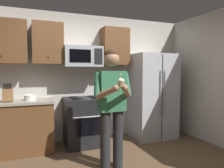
# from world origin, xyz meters

# --- Properties ---
(wall_back) EXTENTS (4.40, 0.10, 2.60)m
(wall_back) POSITION_xyz_m (0.00, 1.75, 1.30)
(wall_back) COLOR beige
(wall_back) RESTS_ON ground
(wall_right) EXTENTS (0.10, 4.40, 2.60)m
(wall_right) POSITION_xyz_m (2.25, 0.30, 1.30)
(wall_right) COLOR beige
(wall_right) RESTS_ON ground
(oven_range) EXTENTS (0.76, 0.70, 0.93)m
(oven_range) POSITION_xyz_m (-0.15, 1.36, 0.46)
(oven_range) COLOR black
(oven_range) RESTS_ON ground
(microwave) EXTENTS (0.74, 0.41, 0.40)m
(microwave) POSITION_xyz_m (-0.15, 1.48, 1.72)
(microwave) COLOR #9EA0A5
(refrigerator) EXTENTS (0.90, 0.75, 1.80)m
(refrigerator) POSITION_xyz_m (1.35, 1.32, 0.90)
(refrigerator) COLOR #B7BABF
(refrigerator) RESTS_ON ground
(cabinet_row_upper) EXTENTS (2.78, 0.36, 0.76)m
(cabinet_row_upper) POSITION_xyz_m (-0.72, 1.53, 1.95)
(cabinet_row_upper) COLOR brown
(counter_left) EXTENTS (1.44, 0.66, 0.92)m
(counter_left) POSITION_xyz_m (-1.45, 1.38, 0.46)
(counter_left) COLOR brown
(counter_left) RESTS_ON ground
(knife_block) EXTENTS (0.16, 0.15, 0.32)m
(knife_block) POSITION_xyz_m (-1.48, 1.33, 1.04)
(knife_block) COLOR brown
(knife_block) RESTS_ON counter_left
(bowl_large_white) EXTENTS (0.21, 0.21, 0.10)m
(bowl_large_white) POSITION_xyz_m (-1.13, 1.38, 0.97)
(bowl_large_white) COLOR white
(bowl_large_white) RESTS_ON counter_left
(person) EXTENTS (0.60, 0.48, 1.76)m
(person) POSITION_xyz_m (-0.01, 0.25, 1.00)
(person) COLOR #262628
(person) RESTS_ON ground
(cupcake) EXTENTS (0.09, 0.09, 0.17)m
(cupcake) POSITION_xyz_m (-0.01, -0.08, 1.29)
(cupcake) COLOR #A87F56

